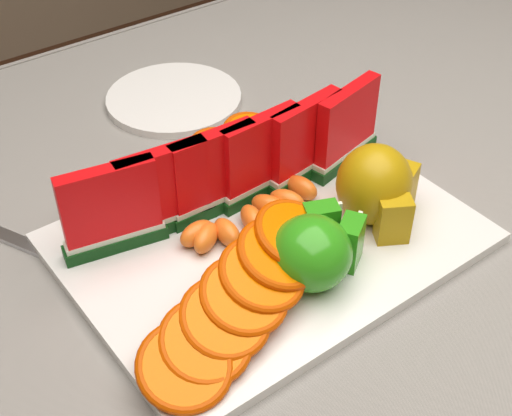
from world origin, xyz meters
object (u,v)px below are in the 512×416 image
apple_cluster (316,250)px  side_plate (174,98)px  platter (268,238)px  pear_cluster (377,187)px

apple_cluster → side_plate: size_ratio=0.51×
platter → apple_cluster: apple_cluster is taller
pear_cluster → side_plate: bearing=96.3°
apple_cluster → pear_cluster: pear_cluster is taller
apple_cluster → pear_cluster: (0.11, 0.03, 0.01)m
apple_cluster → side_plate: bearing=79.2°
apple_cluster → side_plate: apple_cluster is taller
pear_cluster → side_plate: 0.34m
apple_cluster → pear_cluster: 0.11m
pear_cluster → side_plate: (-0.04, 0.34, -0.05)m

